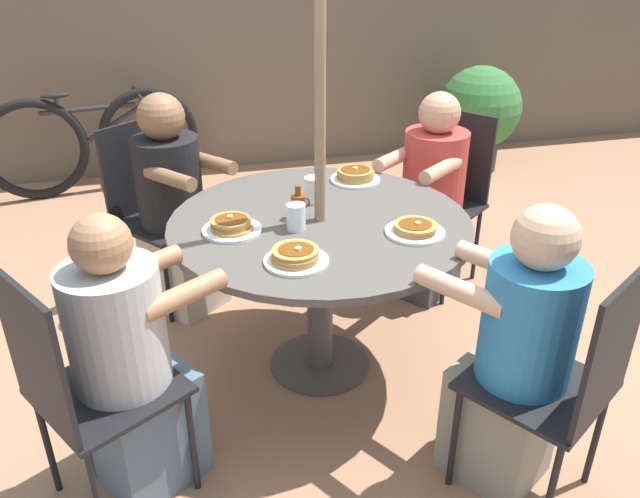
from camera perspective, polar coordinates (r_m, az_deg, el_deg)
ground_plane at (r=2.99m, az=0.00°, el=-10.47°), size 12.00×12.00×0.00m
back_fence at (r=5.28m, az=-8.08°, el=17.25°), size 10.00×0.06×1.86m
patio_table at (r=2.65m, az=0.00°, el=0.50°), size 1.27×1.27×0.75m
umbrella_pole at (r=2.50m, az=0.00°, el=8.19°), size 0.05×0.05×2.03m
patio_chair_north at (r=3.54m, az=11.44°, el=5.38°), size 0.59×0.59×0.96m
diner_north at (r=3.41m, az=9.94°, el=4.03°), size 0.57×0.54×1.11m
patio_chair_east at (r=3.41m, az=-15.05°, el=4.11°), size 0.59×0.59×0.96m
diner_east at (r=3.29m, az=-13.07°, el=3.21°), size 0.54×0.56×1.14m
patio_chair_south at (r=2.17m, az=-21.14°, el=-11.37°), size 0.58×0.58×0.96m
diner_south at (r=2.25m, az=-16.88°, el=-10.48°), size 0.56×0.51×1.08m
patio_chair_west at (r=2.20m, az=21.63°, el=-10.84°), size 0.58×0.58×0.96m
diner_west at (r=2.27m, az=17.38°, el=-9.79°), size 0.52×0.57×1.10m
pancake_plate_a at (r=3.01m, az=3.26°, el=6.70°), size 0.24×0.24×0.07m
pancake_plate_b at (r=2.51m, az=-8.10°, el=2.09°), size 0.24×0.24×0.07m
pancake_plate_c at (r=2.25m, az=-2.24°, el=-0.72°), size 0.24×0.24×0.07m
pancake_plate_d at (r=2.50m, az=8.66°, el=1.78°), size 0.24×0.24×0.05m
syrup_bottle at (r=2.60m, az=-1.98°, el=4.01°), size 0.08×0.06×0.14m
coffee_cup at (r=2.75m, az=-0.58°, el=5.44°), size 0.08×0.08×0.12m
drinking_glass_a at (r=2.50m, az=-2.21°, el=2.96°), size 0.08×0.08×0.11m
bicycle at (r=5.09m, az=-19.97°, el=9.19°), size 1.58×0.45×0.78m
potted_shrub at (r=5.40m, az=14.34°, el=12.00°), size 0.67×0.67×0.85m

